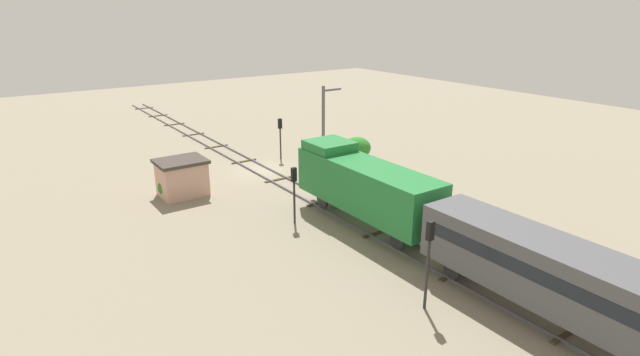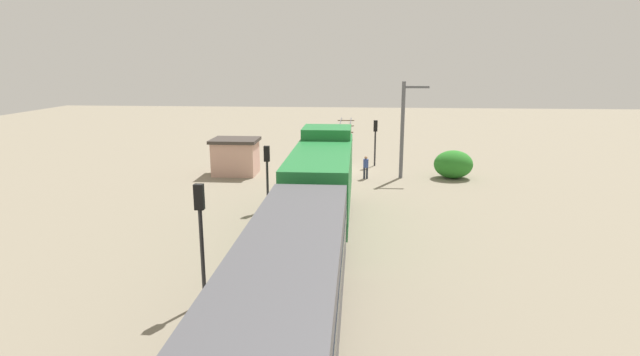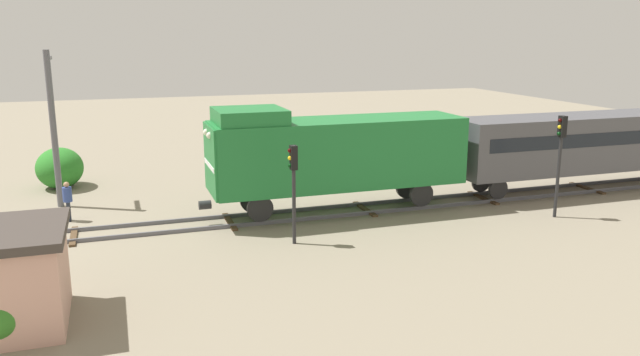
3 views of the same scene
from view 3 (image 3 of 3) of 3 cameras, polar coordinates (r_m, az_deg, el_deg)
name	(u,v)px [view 3 (image 3 of 3)]	position (r m, az deg, el deg)	size (l,w,h in m)	color
locomotive	(334,151)	(26.94, 1.26, 2.46)	(2.90, 11.60, 4.60)	#1E7233
passenger_car_leading	(585,141)	(33.83, 23.08, 3.16)	(2.84, 14.00, 3.66)	#4C4C51
traffic_signal_mid	(293,176)	(22.96, -2.45, 0.21)	(0.32, 0.34, 3.76)	#262628
traffic_signal_far	(560,148)	(28.17, 21.11, 2.60)	(0.32, 0.34, 4.39)	#262628
worker_near_track	(68,198)	(28.22, -22.08, -1.72)	(0.38, 0.38, 1.70)	#262B38
catenary_mast	(53,125)	(30.37, -23.21, 4.51)	(1.94, 0.28, 7.06)	#595960
relay_hut	(12,277)	(18.77, -26.31, -8.09)	(3.50, 2.90, 2.74)	#D19E8C
bush_near	(60,168)	(34.55, -22.70, 0.86)	(2.84, 2.33, 2.07)	#2A7A26
bush_mid	(1,310)	(18.38, -27.15, -10.70)	(2.12, 1.74, 1.54)	#347926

